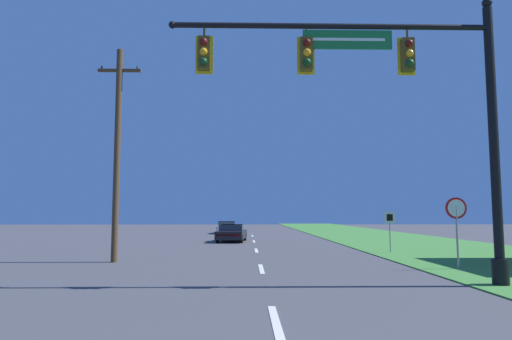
{
  "coord_description": "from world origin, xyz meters",
  "views": [
    {
      "loc": [
        -0.54,
        -2.5,
        1.97
      ],
      "look_at": [
        0.0,
        22.88,
        4.4
      ],
      "focal_mm": 32.0,
      "sensor_mm": 36.0,
      "label": 1
    }
  ],
  "objects_px": {
    "car_ahead": "(232,233)",
    "far_car": "(227,227)",
    "route_sign_post": "(390,222)",
    "utility_pole_near": "(117,150)",
    "signal_mast": "(404,101)",
    "stop_sign": "(456,217)"
  },
  "relations": [
    {
      "from": "signal_mast",
      "to": "car_ahead",
      "type": "relative_size",
      "value": 2.16
    },
    {
      "from": "far_car",
      "to": "stop_sign",
      "type": "bearing_deg",
      "value": -72.4
    },
    {
      "from": "stop_sign",
      "to": "car_ahead",
      "type": "bearing_deg",
      "value": 117.45
    },
    {
      "from": "utility_pole_near",
      "to": "route_sign_post",
      "type": "bearing_deg",
      "value": 18.03
    },
    {
      "from": "car_ahead",
      "to": "far_car",
      "type": "height_order",
      "value": "same"
    },
    {
      "from": "signal_mast",
      "to": "stop_sign",
      "type": "distance_m",
      "value": 5.68
    },
    {
      "from": "signal_mast",
      "to": "far_car",
      "type": "bearing_deg",
      "value": 100.91
    },
    {
      "from": "route_sign_post",
      "to": "utility_pole_near",
      "type": "xyz_separation_m",
      "value": [
        -12.63,
        -4.11,
        3.08
      ]
    },
    {
      "from": "stop_sign",
      "to": "route_sign_post",
      "type": "distance_m",
      "value": 6.97
    },
    {
      "from": "signal_mast",
      "to": "route_sign_post",
      "type": "relative_size",
      "value": 4.62
    },
    {
      "from": "stop_sign",
      "to": "utility_pole_near",
      "type": "height_order",
      "value": "utility_pole_near"
    },
    {
      "from": "signal_mast",
      "to": "utility_pole_near",
      "type": "xyz_separation_m",
      "value": [
        -9.82,
        6.41,
        -0.52
      ]
    },
    {
      "from": "car_ahead",
      "to": "route_sign_post",
      "type": "relative_size",
      "value": 2.14
    },
    {
      "from": "car_ahead",
      "to": "route_sign_post",
      "type": "xyz_separation_m",
      "value": [
        8.27,
        -9.32,
        0.92
      ]
    },
    {
      "from": "far_car",
      "to": "car_ahead",
      "type": "bearing_deg",
      "value": -86.05
    },
    {
      "from": "signal_mast",
      "to": "car_ahead",
      "type": "distance_m",
      "value": 21.07
    },
    {
      "from": "car_ahead",
      "to": "utility_pole_near",
      "type": "xyz_separation_m",
      "value": [
        -4.36,
        -13.43,
        4.0
      ]
    },
    {
      "from": "signal_mast",
      "to": "far_car",
      "type": "xyz_separation_m",
      "value": [
        -6.38,
        33.11,
        -4.52
      ]
    },
    {
      "from": "stop_sign",
      "to": "utility_pole_near",
      "type": "xyz_separation_m",
      "value": [
        -12.82,
        2.85,
        2.74
      ]
    },
    {
      "from": "far_car",
      "to": "utility_pole_near",
      "type": "relative_size",
      "value": 0.51
    },
    {
      "from": "far_car",
      "to": "stop_sign",
      "type": "distance_m",
      "value": 31.03
    },
    {
      "from": "far_car",
      "to": "utility_pole_near",
      "type": "distance_m",
      "value": 27.22
    }
  ]
}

